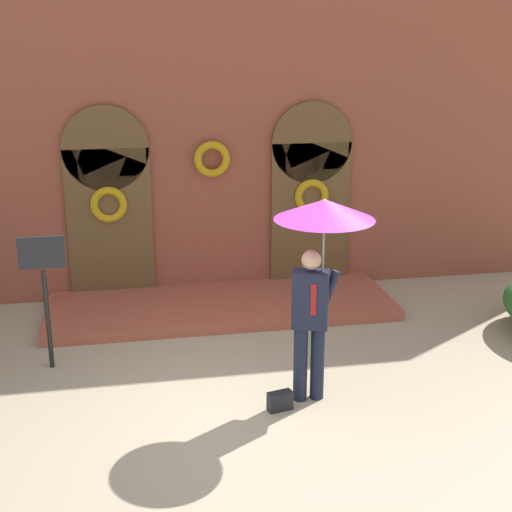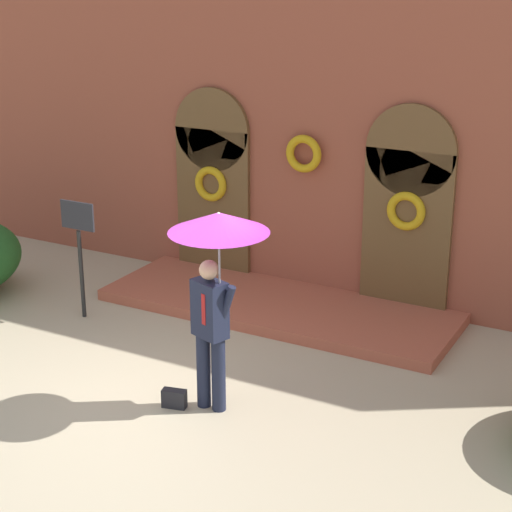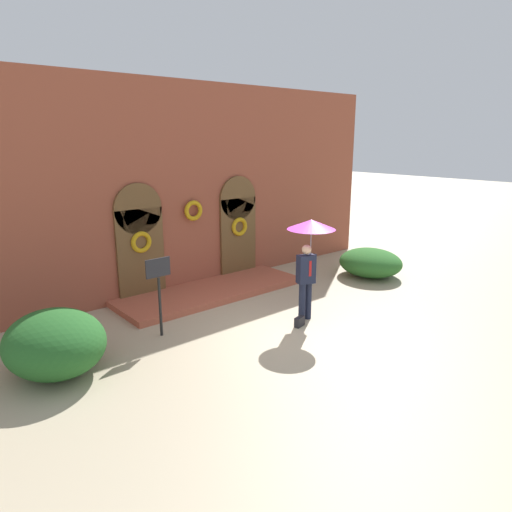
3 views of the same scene
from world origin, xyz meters
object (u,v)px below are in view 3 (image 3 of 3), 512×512
sign_post (159,284)px  shrub_right (370,263)px  person_with_umbrella (310,239)px  handbag (299,322)px  shrub_left (55,343)px

sign_post → shrub_right: size_ratio=0.88×
person_with_umbrella → sign_post: bearing=155.8°
handbag → shrub_left: size_ratio=0.14×
person_with_umbrella → shrub_left: (-5.32, 1.19, -1.33)m
shrub_left → shrub_right: bearing=-0.4°
handbag → sign_post: bearing=135.8°
person_with_umbrella → shrub_right: person_with_umbrella is taller
sign_post → shrub_left: sign_post is taller
person_with_umbrella → sign_post: person_with_umbrella is taller
sign_post → shrub_left: size_ratio=0.85×
sign_post → shrub_left: (-2.23, -0.20, -0.59)m
handbag → shrub_left: 5.06m
handbag → person_with_umbrella: bearing=9.8°
person_with_umbrella → handbag: bearing=-157.3°
handbag → sign_post: (-2.62, 1.59, 1.05)m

